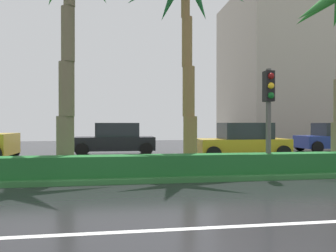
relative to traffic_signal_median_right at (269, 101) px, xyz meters
The scene contains 9 objects.
ground_plane 5.25m from the traffic_signal_median_right, 149.29° to the left, with size 90.00×42.00×0.10m, color black.
near_lane_divider_stripe 6.56m from the traffic_signal_median_right, 130.79° to the right, with size 81.00×0.14×0.01m, color white.
median_strip 4.82m from the traffic_signal_median_right, 161.03° to the left, with size 85.50×4.00×0.15m, color #2D6B33.
median_hedge 4.44m from the traffic_signal_median_right, behind, with size 76.50×0.70×0.60m.
traffic_signal_median_right is the anchor object (origin of this frame).
car_in_traffic_leading 9.87m from the traffic_signal_median_right, 119.46° to the left, with size 4.30×2.02×1.72m.
car_in_traffic_second 5.58m from the traffic_signal_median_right, 76.99° to the left, with size 4.30×2.02×1.72m.
car_in_traffic_third 11.80m from the traffic_signal_median_right, 45.40° to the left, with size 4.30×2.02×1.72m.
building_far_right 28.20m from the traffic_signal_median_right, 56.28° to the left, with size 16.39×11.64×14.89m.
Camera 1 is at (-0.73, -3.15, 1.68)m, focal length 35.39 mm.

